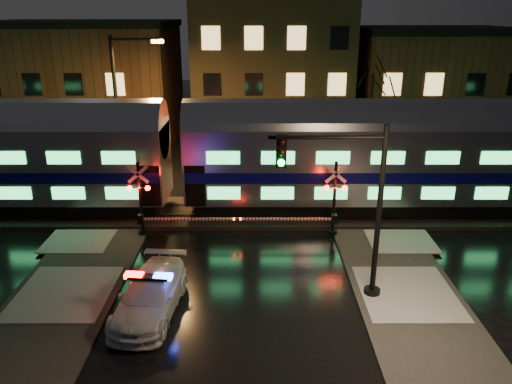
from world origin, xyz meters
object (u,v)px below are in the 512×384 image
(police_car, at_px, (150,295))
(crossing_signal_left, at_px, (148,207))
(crossing_signal_right, at_px, (326,207))
(traffic_light, at_px, (350,211))
(streetlight, at_px, (122,104))

(police_car, bearing_deg, crossing_signal_left, 106.65)
(crossing_signal_right, bearing_deg, police_car, -137.95)
(crossing_signal_right, xyz_separation_m, traffic_light, (0.03, -5.38, 1.99))
(police_car, bearing_deg, streetlight, 111.78)
(police_car, height_order, crossing_signal_right, crossing_signal_right)
(traffic_light, bearing_deg, crossing_signal_right, 79.93)
(crossing_signal_right, height_order, traffic_light, traffic_light)
(crossing_signal_right, bearing_deg, traffic_light, -89.63)
(traffic_light, bearing_deg, police_car, 177.57)
(crossing_signal_right, xyz_separation_m, crossing_signal_left, (-8.37, -0.00, -0.01))
(police_car, distance_m, traffic_light, 7.71)
(crossing_signal_right, bearing_deg, crossing_signal_left, -180.00)
(crossing_signal_right, distance_m, crossing_signal_left, 8.37)
(traffic_light, bearing_deg, crossing_signal_left, 136.94)
(police_car, height_order, traffic_light, traffic_light)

